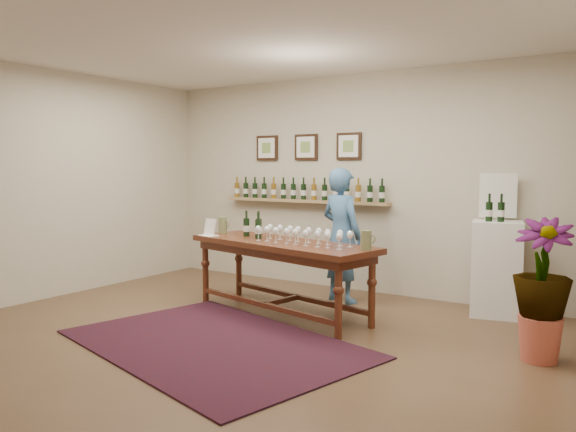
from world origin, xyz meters
The scene contains 14 objects.
ground centered at (0.00, 0.00, 0.00)m, with size 6.00×6.00×0.00m, color #503823.
room_shell centered at (2.11, 1.86, 1.12)m, with size 6.00×6.00×6.00m.
rug centered at (-0.10, -0.28, 0.01)m, with size 2.73×1.82×0.01m, color #49120D.
tasting_table centered at (-0.18, 0.94, 0.68)m, with size 2.37×1.18×0.81m.
table_glasses centered at (0.11, 0.91, 0.89)m, with size 1.24×0.29×0.17m, color white, non-canonical shape.
table_bottles centered at (-0.63, 1.08, 0.97)m, with size 0.30×0.17×0.33m, color black, non-canonical shape.
pitcher_left centered at (-1.19, 1.17, 0.90)m, with size 0.13×0.13×0.20m, color #686D44, non-canonical shape.
pitcher_right centered at (0.88, 0.84, 0.90)m, with size 0.12×0.12×0.19m, color #686D44, non-canonical shape.
menu_card centered at (-1.17, 0.91, 0.90)m, with size 0.22×0.16×0.20m, color white.
display_pedestal centered at (1.80, 2.19, 0.51)m, with size 0.51×0.51×1.03m, color white.
pedestal_bottles centered at (1.78, 2.12, 1.17)m, with size 0.28×0.08×0.28m, color black, non-canonical shape.
info_sign centered at (1.76, 2.35, 1.30)m, with size 0.39×0.02×0.54m, color white.
potted_plant centered at (2.46, 0.87, 0.60)m, with size 0.62×0.62×1.03m.
person centered at (0.10, 1.82, 0.80)m, with size 0.58×0.38×1.60m, color #3E6892.
Camera 1 is at (3.19, -4.09, 1.61)m, focal length 35.00 mm.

